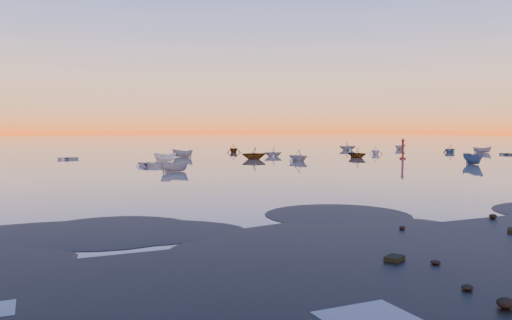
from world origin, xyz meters
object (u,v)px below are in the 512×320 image
channel_marker (403,150)px  boat_near_left (153,166)px  boat_near_center (175,172)px  boat_near_right (298,161)px

channel_marker → boat_near_left: bearing=179.2°
boat_near_center → boat_near_right: 24.81m
boat_near_left → boat_near_right: boat_near_right is taller
boat_near_center → channel_marker: channel_marker is taller
channel_marker → boat_near_right: bearing=173.4°
boat_near_center → boat_near_right: boat_near_right is taller
boat_near_left → channel_marker: size_ratio=1.23×
boat_near_right → channel_marker: bearing=151.6°
boat_near_left → boat_near_right: 22.75m
boat_near_left → boat_near_center: (0.46, -9.42, 0.00)m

